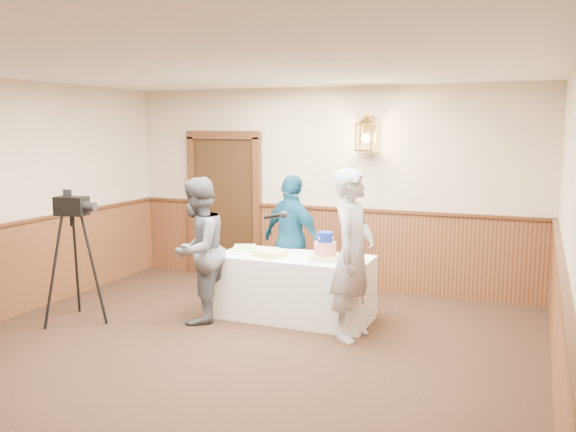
{
  "coord_description": "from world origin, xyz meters",
  "views": [
    {
      "loc": [
        2.75,
        -4.59,
        2.24
      ],
      "look_at": [
        0.15,
        1.7,
        1.25
      ],
      "focal_mm": 38.0,
      "sensor_mm": 36.0,
      "label": 1
    }
  ],
  "objects_px": {
    "display_table": "(294,287)",
    "baker": "(353,254)",
    "sheet_cake_yellow": "(270,253)",
    "sheet_cake_green": "(245,248)",
    "tiered_cake": "(325,249)",
    "interviewer": "(198,250)",
    "tv_camera_rig": "(75,266)",
    "assistant_p": "(292,240)"
  },
  "relations": [
    {
      "from": "assistant_p",
      "to": "tv_camera_rig",
      "type": "distance_m",
      "value": 2.63
    },
    {
      "from": "interviewer",
      "to": "baker",
      "type": "distance_m",
      "value": 1.82
    },
    {
      "from": "tiered_cake",
      "to": "sheet_cake_green",
      "type": "height_order",
      "value": "tiered_cake"
    },
    {
      "from": "tv_camera_rig",
      "to": "display_table",
      "type": "bearing_deg",
      "value": 17.89
    },
    {
      "from": "sheet_cake_yellow",
      "to": "interviewer",
      "type": "distance_m",
      "value": 0.83
    },
    {
      "from": "display_table",
      "to": "sheet_cake_green",
      "type": "bearing_deg",
      "value": 174.18
    },
    {
      "from": "assistant_p",
      "to": "tv_camera_rig",
      "type": "xyz_separation_m",
      "value": [
        -2.04,
        -1.64,
        -0.17
      ]
    },
    {
      "from": "sheet_cake_yellow",
      "to": "sheet_cake_green",
      "type": "bearing_deg",
      "value": 154.34
    },
    {
      "from": "tv_camera_rig",
      "to": "sheet_cake_yellow",
      "type": "bearing_deg",
      "value": 17.6
    },
    {
      "from": "display_table",
      "to": "sheet_cake_yellow",
      "type": "bearing_deg",
      "value": -152.26
    },
    {
      "from": "tiered_cake",
      "to": "baker",
      "type": "relative_size",
      "value": 0.19
    },
    {
      "from": "display_table",
      "to": "sheet_cake_green",
      "type": "height_order",
      "value": "sheet_cake_green"
    },
    {
      "from": "display_table",
      "to": "assistant_p",
      "type": "height_order",
      "value": "assistant_p"
    },
    {
      "from": "tiered_cake",
      "to": "assistant_p",
      "type": "bearing_deg",
      "value": 136.33
    },
    {
      "from": "display_table",
      "to": "interviewer",
      "type": "xyz_separation_m",
      "value": [
        -0.99,
        -0.52,
        0.47
      ]
    },
    {
      "from": "assistant_p",
      "to": "tv_camera_rig",
      "type": "relative_size",
      "value": 1.13
    },
    {
      "from": "display_table",
      "to": "baker",
      "type": "distance_m",
      "value": 1.06
    },
    {
      "from": "tv_camera_rig",
      "to": "sheet_cake_green",
      "type": "bearing_deg",
      "value": 28.23
    },
    {
      "from": "sheet_cake_green",
      "to": "sheet_cake_yellow",
      "type": "bearing_deg",
      "value": -25.66
    },
    {
      "from": "baker",
      "to": "tv_camera_rig",
      "type": "distance_m",
      "value": 3.2
    },
    {
      "from": "tiered_cake",
      "to": "interviewer",
      "type": "relative_size",
      "value": 0.21
    },
    {
      "from": "sheet_cake_green",
      "to": "interviewer",
      "type": "relative_size",
      "value": 0.16
    },
    {
      "from": "sheet_cake_green",
      "to": "interviewer",
      "type": "height_order",
      "value": "interviewer"
    },
    {
      "from": "interviewer",
      "to": "baker",
      "type": "height_order",
      "value": "baker"
    },
    {
      "from": "baker",
      "to": "assistant_p",
      "type": "height_order",
      "value": "baker"
    },
    {
      "from": "assistant_p",
      "to": "tiered_cake",
      "type": "bearing_deg",
      "value": 160.43
    },
    {
      "from": "display_table",
      "to": "tiered_cake",
      "type": "distance_m",
      "value": 0.65
    },
    {
      "from": "display_table",
      "to": "tiered_cake",
      "type": "relative_size",
      "value": 5.13
    },
    {
      "from": "tiered_cake",
      "to": "sheet_cake_yellow",
      "type": "height_order",
      "value": "tiered_cake"
    },
    {
      "from": "tiered_cake",
      "to": "tv_camera_rig",
      "type": "xyz_separation_m",
      "value": [
        -2.7,
        -1.02,
        -0.22
      ]
    },
    {
      "from": "tiered_cake",
      "to": "baker",
      "type": "distance_m",
      "value": 0.53
    },
    {
      "from": "assistant_p",
      "to": "sheet_cake_yellow",
      "type": "bearing_deg",
      "value": 113.57
    },
    {
      "from": "sheet_cake_green",
      "to": "interviewer",
      "type": "xyz_separation_m",
      "value": [
        -0.31,
        -0.59,
        0.06
      ]
    },
    {
      "from": "tiered_cake",
      "to": "tv_camera_rig",
      "type": "distance_m",
      "value": 2.89
    },
    {
      "from": "tiered_cake",
      "to": "tv_camera_rig",
      "type": "bearing_deg",
      "value": -159.33
    },
    {
      "from": "sheet_cake_yellow",
      "to": "baker",
      "type": "bearing_deg",
      "value": -13.48
    },
    {
      "from": "sheet_cake_yellow",
      "to": "tv_camera_rig",
      "type": "relative_size",
      "value": 0.24
    },
    {
      "from": "display_table",
      "to": "baker",
      "type": "height_order",
      "value": "baker"
    },
    {
      "from": "assistant_p",
      "to": "interviewer",
      "type": "bearing_deg",
      "value": 79.61
    },
    {
      "from": "display_table",
      "to": "tv_camera_rig",
      "type": "bearing_deg",
      "value": -154.57
    },
    {
      "from": "tiered_cake",
      "to": "baker",
      "type": "xyz_separation_m",
      "value": [
        0.42,
        -0.32,
        0.04
      ]
    },
    {
      "from": "display_table",
      "to": "tv_camera_rig",
      "type": "height_order",
      "value": "tv_camera_rig"
    }
  ]
}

